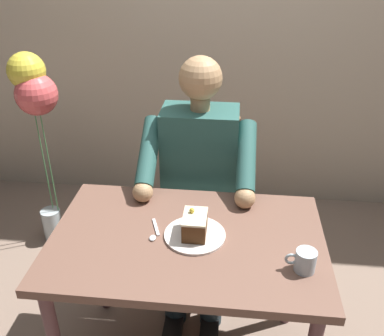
{
  "coord_description": "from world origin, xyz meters",
  "views": [
    {
      "loc": [
        -0.16,
        1.28,
        1.75
      ],
      "look_at": [
        -0.01,
        -0.1,
        0.97
      ],
      "focal_mm": 39.61,
      "sensor_mm": 36.0,
      "label": 1
    }
  ],
  "objects_px": {
    "dining_table": "(187,256)",
    "cake_slice": "(195,225)",
    "coffee_cup": "(305,260)",
    "seated_person": "(198,186)",
    "chair": "(201,195)",
    "dessert_spoon": "(154,233)",
    "balloon_display": "(36,107)"
  },
  "relations": [
    {
      "from": "dining_table",
      "to": "dessert_spoon",
      "type": "bearing_deg",
      "value": -2.96
    },
    {
      "from": "dining_table",
      "to": "balloon_display",
      "type": "bearing_deg",
      "value": -40.8
    },
    {
      "from": "chair",
      "to": "balloon_display",
      "type": "relative_size",
      "value": 0.76
    },
    {
      "from": "dessert_spoon",
      "to": "balloon_display",
      "type": "relative_size",
      "value": 0.12
    },
    {
      "from": "cake_slice",
      "to": "dining_table",
      "type": "bearing_deg",
      "value": 18.58
    },
    {
      "from": "seated_person",
      "to": "dining_table",
      "type": "bearing_deg",
      "value": 90.0
    },
    {
      "from": "seated_person",
      "to": "coffee_cup",
      "type": "height_order",
      "value": "seated_person"
    },
    {
      "from": "seated_person",
      "to": "cake_slice",
      "type": "relative_size",
      "value": 10.03
    },
    {
      "from": "chair",
      "to": "seated_person",
      "type": "height_order",
      "value": "seated_person"
    },
    {
      "from": "seated_person",
      "to": "dessert_spoon",
      "type": "height_order",
      "value": "seated_person"
    },
    {
      "from": "cake_slice",
      "to": "coffee_cup",
      "type": "relative_size",
      "value": 1.18
    },
    {
      "from": "chair",
      "to": "cake_slice",
      "type": "distance_m",
      "value": 0.67
    },
    {
      "from": "coffee_cup",
      "to": "dessert_spoon",
      "type": "xyz_separation_m",
      "value": [
        0.55,
        -0.14,
        -0.04
      ]
    },
    {
      "from": "seated_person",
      "to": "coffee_cup",
      "type": "xyz_separation_m",
      "value": [
        -0.42,
        0.59,
        0.09
      ]
    },
    {
      "from": "coffee_cup",
      "to": "balloon_display",
      "type": "bearing_deg",
      "value": -34.76
    },
    {
      "from": "cake_slice",
      "to": "balloon_display",
      "type": "relative_size",
      "value": 0.11
    },
    {
      "from": "chair",
      "to": "cake_slice",
      "type": "bearing_deg",
      "value": 92.73
    },
    {
      "from": "chair",
      "to": "dessert_spoon",
      "type": "height_order",
      "value": "chair"
    },
    {
      "from": "chair",
      "to": "coffee_cup",
      "type": "bearing_deg",
      "value": 119.05
    },
    {
      "from": "dining_table",
      "to": "chair",
      "type": "bearing_deg",
      "value": -90.0
    },
    {
      "from": "chair",
      "to": "dining_table",
      "type": "bearing_deg",
      "value": 90.0
    },
    {
      "from": "dining_table",
      "to": "chair",
      "type": "xyz_separation_m",
      "value": [
        0.0,
        -0.63,
        -0.12
      ]
    },
    {
      "from": "coffee_cup",
      "to": "cake_slice",
      "type": "bearing_deg",
      "value": -20.36
    },
    {
      "from": "dining_table",
      "to": "chair",
      "type": "relative_size",
      "value": 1.15
    },
    {
      "from": "coffee_cup",
      "to": "chair",
      "type": "bearing_deg",
      "value": -60.95
    },
    {
      "from": "balloon_display",
      "to": "chair",
      "type": "bearing_deg",
      "value": 169.2
    },
    {
      "from": "chair",
      "to": "balloon_display",
      "type": "bearing_deg",
      "value": -10.8
    },
    {
      "from": "seated_person",
      "to": "coffee_cup",
      "type": "relative_size",
      "value": 11.87
    },
    {
      "from": "dining_table",
      "to": "cake_slice",
      "type": "relative_size",
      "value": 8.29
    },
    {
      "from": "dining_table",
      "to": "chair",
      "type": "height_order",
      "value": "chair"
    },
    {
      "from": "cake_slice",
      "to": "balloon_display",
      "type": "height_order",
      "value": "balloon_display"
    },
    {
      "from": "dining_table",
      "to": "coffee_cup",
      "type": "bearing_deg",
      "value": 162.15
    }
  ]
}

